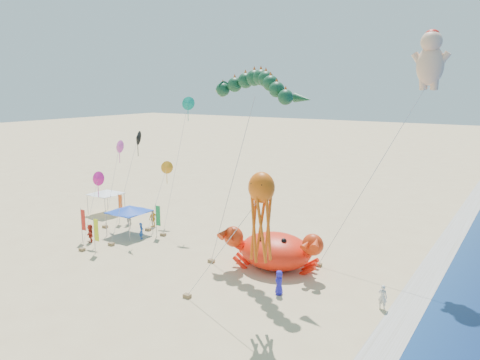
% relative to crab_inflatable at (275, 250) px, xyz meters
% --- Properties ---
extents(ground, '(320.00, 320.00, 0.00)m').
position_rel_crab_inflatable_xyz_m(ground, '(-1.59, -1.38, -1.49)').
color(ground, '#D1B784').
rests_on(ground, ground).
extents(foam_strip, '(320.00, 320.00, 0.00)m').
position_rel_crab_inflatable_xyz_m(foam_strip, '(10.41, -1.38, -1.48)').
color(foam_strip, silver).
rests_on(foam_strip, ground).
extents(crab_inflatable, '(7.72, 6.02, 3.38)m').
position_rel_crab_inflatable_xyz_m(crab_inflatable, '(0.00, 0.00, 0.00)').
color(crab_inflatable, '#FF250D').
rests_on(crab_inflatable, ground).
extents(dragon_kite, '(10.61, 5.46, 14.79)m').
position_rel_crab_inflatable_xyz_m(dragon_kite, '(-2.36, 0.57, 12.12)').
color(dragon_kite, '#0F3A21').
rests_on(dragon_kite, ground).
extents(cherub_kite, '(7.52, 5.46, 17.91)m').
position_rel_crab_inflatable_xyz_m(cherub_kite, '(9.01, 6.60, 14.35)').
color(cherub_kite, '#EFB892').
rests_on(cherub_kite, ground).
extents(octopus_kite, '(6.77, 1.40, 9.15)m').
position_rel_crab_inflatable_xyz_m(octopus_kite, '(3.30, -7.90, 5.43)').
color(octopus_kite, '#E2590B').
rests_on(octopus_kite, ground).
extents(canopy_blue, '(3.60, 3.60, 2.71)m').
position_rel_crab_inflatable_xyz_m(canopy_blue, '(-15.67, -0.01, 0.95)').
color(canopy_blue, gray).
rests_on(canopy_blue, ground).
extents(canopy_white, '(3.35, 3.35, 2.71)m').
position_rel_crab_inflatable_xyz_m(canopy_white, '(-23.36, 3.95, 0.95)').
color(canopy_white, gray).
rests_on(canopy_white, ground).
extents(feather_flags, '(6.88, 7.44, 3.20)m').
position_rel_crab_inflatable_xyz_m(feather_flags, '(-15.86, -1.60, 0.52)').
color(feather_flags, gray).
rests_on(feather_flags, ground).
extents(beachgoers, '(27.90, 7.95, 1.84)m').
position_rel_crab_inflatable_xyz_m(beachgoers, '(-11.67, -0.76, -0.63)').
color(beachgoers, '#2521C4').
rests_on(beachgoers, ground).
extents(small_kites, '(8.19, 11.27, 12.97)m').
position_rel_crab_inflatable_xyz_m(small_kites, '(-15.54, 1.72, 5.90)').
color(small_kites, '#DE1894').
rests_on(small_kites, ground).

